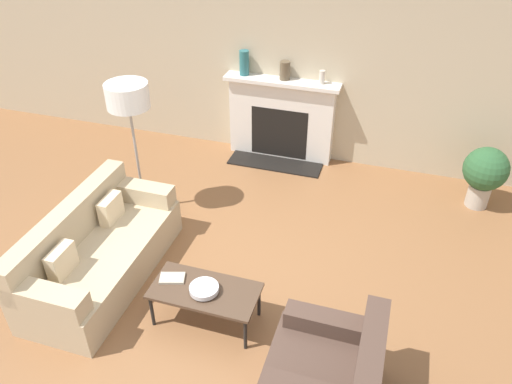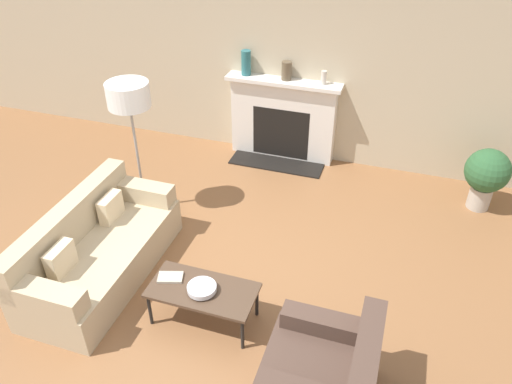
{
  "view_description": "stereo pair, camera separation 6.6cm",
  "coord_description": "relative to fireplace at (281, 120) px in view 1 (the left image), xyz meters",
  "views": [
    {
      "loc": [
        1.47,
        -3.12,
        3.69
      ],
      "look_at": [
        0.06,
        1.4,
        0.45
      ],
      "focal_mm": 35.0,
      "sensor_mm": 36.0,
      "label": 1
    },
    {
      "loc": [
        1.54,
        -3.1,
        3.69
      ],
      "look_at": [
        0.06,
        1.4,
        0.45
      ],
      "focal_mm": 35.0,
      "sensor_mm": 36.0,
      "label": 2
    }
  ],
  "objects": [
    {
      "name": "book",
      "position": [
        -0.19,
        -3.18,
        -0.16
      ],
      "size": [
        0.26,
        0.21,
        0.02
      ],
      "rotation": [
        0.0,
        0.0,
        0.3
      ],
      "color": "#B2A893",
      "rests_on": "coffee_table"
    },
    {
      "name": "fireplace",
      "position": [
        0.0,
        0.0,
        0.0
      ],
      "size": [
        1.59,
        0.59,
        1.17
      ],
      "color": "silver",
      "rests_on": "ground_plane"
    },
    {
      "name": "bowl",
      "position": [
        0.16,
        -3.24,
        -0.13
      ],
      "size": [
        0.27,
        0.27,
        0.07
      ],
      "color": "silver",
      "rests_on": "coffee_table"
    },
    {
      "name": "coffee_table",
      "position": [
        0.15,
        -3.21,
        -0.21
      ],
      "size": [
        0.99,
        0.49,
        0.4
      ],
      "color": "#4C3828",
      "rests_on": "ground_plane"
    },
    {
      "name": "couch",
      "position": [
        -1.13,
        -2.97,
        -0.27
      ],
      "size": [
        0.85,
        1.92,
        0.81
      ],
      "rotation": [
        0.0,
        0.0,
        1.57
      ],
      "color": "tan",
      "rests_on": "ground_plane"
    },
    {
      "name": "potted_plant",
      "position": [
        2.68,
        -0.47,
        -0.08
      ],
      "size": [
        0.53,
        0.53,
        0.8
      ],
      "color": "#B2A899",
      "rests_on": "ground_plane"
    },
    {
      "name": "wall_back",
      "position": [
        0.09,
        0.14,
        0.88
      ],
      "size": [
        18.0,
        0.06,
        2.9
      ],
      "color": "#BCAD8E",
      "rests_on": "ground_plane"
    },
    {
      "name": "mantel_vase_left",
      "position": [
        -0.54,
        0.01,
        0.77
      ],
      "size": [
        0.13,
        0.13,
        0.33
      ],
      "color": "#28666B",
      "rests_on": "fireplace"
    },
    {
      "name": "armchair_near",
      "position": [
        1.37,
        -3.69,
        -0.27
      ],
      "size": [
        0.86,
        0.88,
        0.81
      ],
      "rotation": [
        0.0,
        0.0,
        -1.57
      ],
      "color": "#4C382D",
      "rests_on": "ground_plane"
    },
    {
      "name": "ground_plane",
      "position": [
        0.09,
        -3.05,
        -0.57
      ],
      "size": [
        18.0,
        18.0,
        0.0
      ],
      "primitive_type": "plane",
      "color": "brown"
    },
    {
      "name": "mantel_vase_center_left",
      "position": [
        0.03,
        0.01,
        0.72
      ],
      "size": [
        0.14,
        0.14,
        0.25
      ],
      "color": "brown",
      "rests_on": "fireplace"
    },
    {
      "name": "mantel_vase_center_right",
      "position": [
        0.53,
        0.01,
        0.69
      ],
      "size": [
        0.08,
        0.08,
        0.18
      ],
      "color": "beige",
      "rests_on": "fireplace"
    },
    {
      "name": "floor_lamp",
      "position": [
        -1.27,
        -1.78,
        0.83
      ],
      "size": [
        0.47,
        0.47,
        1.65
      ],
      "color": "gray",
      "rests_on": "ground_plane"
    }
  ]
}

